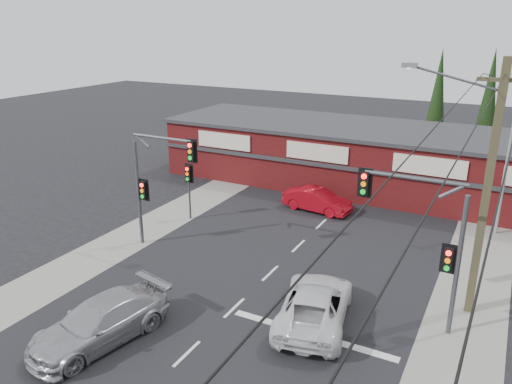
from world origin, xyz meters
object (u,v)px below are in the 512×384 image
at_px(silver_suv, 100,322).
at_px(shop_building, 350,155).
at_px(utility_pole, 484,184).
at_px(red_sedan, 317,200).
at_px(white_suv, 315,304).

distance_m(silver_suv, shop_building, 22.54).
bearing_deg(utility_pole, red_sedan, 140.54).
distance_m(red_sedan, utility_pole, 13.01).
relative_size(red_sedan, utility_pole, 0.42).
xyz_separation_m(white_suv, silver_suv, (-6.47, -4.80, 0.03)).
bearing_deg(red_sedan, utility_pole, -122.60).
height_order(white_suv, silver_suv, silver_suv).
distance_m(white_suv, red_sedan, 12.07).
bearing_deg(red_sedan, white_suv, -152.53).
relative_size(silver_suv, red_sedan, 1.27).
height_order(white_suv, utility_pole, utility_pole).
relative_size(white_suv, red_sedan, 1.28).
xyz_separation_m(shop_building, utility_pole, (9.36, -14.00, 3.26)).
height_order(red_sedan, shop_building, shop_building).
height_order(silver_suv, red_sedan, silver_suv).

